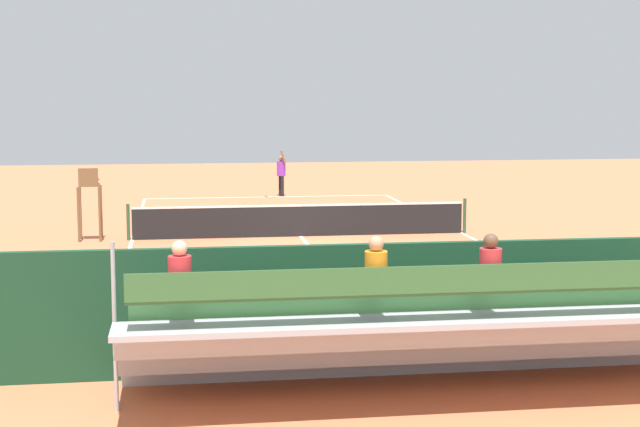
{
  "coord_description": "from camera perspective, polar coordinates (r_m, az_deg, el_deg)",
  "views": [
    {
      "loc": [
        3.6,
        28.52,
        4.36
      ],
      "look_at": [
        0.0,
        4.0,
        1.2
      ],
      "focal_mm": 54.18,
      "sensor_mm": 36.0,
      "label": 1
    }
  ],
  "objects": [
    {
      "name": "tennis_ball_near",
      "position": [
        37.91,
        -4.5,
        0.69
      ],
      "size": [
        0.07,
        0.07,
        0.07
      ],
      "primitive_type": "sphere",
      "color": "#CCDB33",
      "rests_on": "ground"
    },
    {
      "name": "ground_plane",
      "position": [
        29.08,
        -1.14,
        -1.36
      ],
      "size": [
        60.0,
        60.0,
        0.0
      ],
      "primitive_type": "plane",
      "color": "#CC7047"
    },
    {
      "name": "court_line_markings",
      "position": [
        29.11,
        -1.15,
        -1.34
      ],
      "size": [
        10.1,
        22.2,
        0.01
      ],
      "color": "white",
      "rests_on": "ground"
    },
    {
      "name": "bleacher_stand",
      "position": [
        14.04,
        6.5,
        -6.92
      ],
      "size": [
        9.06,
        2.4,
        2.48
      ],
      "color": "#B2B2B7",
      "rests_on": "ground"
    },
    {
      "name": "tennis_player",
      "position": [
        40.16,
        -2.3,
        2.48
      ],
      "size": [
        0.45,
        0.56,
        1.93
      ],
      "color": "black",
      "rests_on": "ground"
    },
    {
      "name": "line_judge",
      "position": [
        15.94,
        -8.49,
        -4.92
      ],
      "size": [
        0.4,
        0.55,
        1.93
      ],
      "color": "#232328",
      "rests_on": "ground"
    },
    {
      "name": "tennis_net",
      "position": [
        29.0,
        -1.15,
        -0.38
      ],
      "size": [
        10.3,
        0.1,
        1.07
      ],
      "color": "black",
      "rests_on": "ground"
    },
    {
      "name": "tennis_ball_far",
      "position": [
        36.6,
        -1.31,
        0.47
      ],
      "size": [
        0.07,
        0.07,
        0.07
      ],
      "primitive_type": "sphere",
      "color": "#CCDB33",
      "rests_on": "ground"
    },
    {
      "name": "equipment_bag",
      "position": [
        16.17,
        6.04,
        -7.75
      ],
      "size": [
        0.9,
        0.36,
        0.36
      ],
      "primitive_type": "cube",
      "color": "black",
      "rests_on": "ground"
    },
    {
      "name": "tennis_racket",
      "position": [
        39.83,
        -2.97,
        0.99
      ],
      "size": [
        0.42,
        0.57,
        0.03
      ],
      "color": "black",
      "rests_on": "ground"
    },
    {
      "name": "courtside_bench",
      "position": [
        16.84,
        13.04,
        -5.96
      ],
      "size": [
        1.8,
        0.4,
        0.93
      ],
      "color": "#234C2D",
      "rests_on": "ground"
    },
    {
      "name": "umpire_chair",
      "position": [
        28.88,
        -13.47,
        1.01
      ],
      "size": [
        0.67,
        0.67,
        2.14
      ],
      "color": "brown",
      "rests_on": "ground"
    },
    {
      "name": "backdrop_wall",
      "position": [
        15.33,
        5.46,
        -5.42
      ],
      "size": [
        18.0,
        0.16,
        2.0
      ],
      "primitive_type": "cube",
      "color": "#194228",
      "rests_on": "ground"
    }
  ]
}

